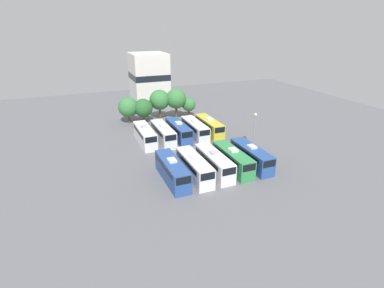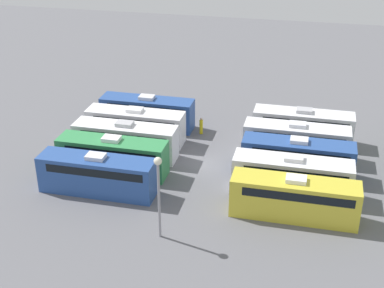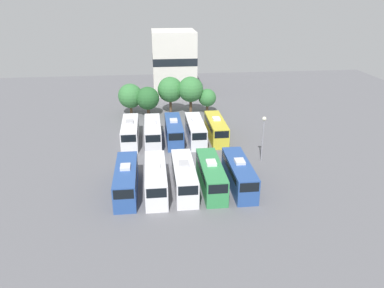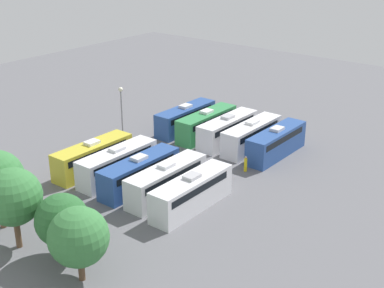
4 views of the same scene
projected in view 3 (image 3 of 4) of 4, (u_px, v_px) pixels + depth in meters
name	position (u px, v px, depth m)	size (l,w,h in m)	color
ground_plane	(178.00, 161.00, 54.67)	(121.60, 121.60, 0.00)	slate
bus_0	(126.00, 179.00, 45.78)	(2.60, 10.12, 3.63)	#284C93
bus_1	(156.00, 178.00, 46.04)	(2.60, 10.12, 3.63)	white
bus_2	(184.00, 176.00, 46.56)	(2.60, 10.12, 3.63)	white
bus_3	(211.00, 174.00, 46.88)	(2.60, 10.12, 3.63)	#338C4C
bus_4	(239.00, 173.00, 47.23)	(2.60, 10.12, 3.63)	#284C93
bus_5	(130.00, 131.00, 61.05)	(2.60, 10.12, 3.63)	white
bus_6	(153.00, 131.00, 61.01)	(2.60, 10.12, 3.63)	silver
bus_7	(174.00, 130.00, 61.68)	(2.60, 10.12, 3.63)	#284C93
bus_8	(195.00, 130.00, 61.81)	(2.60, 10.12, 3.63)	white
bus_9	(216.00, 128.00, 62.55)	(2.60, 10.12, 3.63)	gold
worker_person	(132.00, 164.00, 51.76)	(0.36, 0.36, 1.83)	gold
light_pole	(263.00, 131.00, 53.08)	(0.60, 0.60, 6.79)	gray
tree_0	(130.00, 96.00, 73.44)	(4.77, 4.77, 6.28)	brown
tree_1	(148.00, 98.00, 72.86)	(4.48, 4.48, 5.86)	brown
tree_2	(170.00, 90.00, 74.13)	(5.00, 5.00, 7.37)	brown
tree_3	(191.00, 89.00, 73.49)	(4.98, 4.98, 7.55)	brown
tree_4	(207.00, 98.00, 74.40)	(3.52, 3.52, 5.07)	brown
depot_building	(174.00, 61.00, 89.21)	(10.10, 10.76, 14.47)	silver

